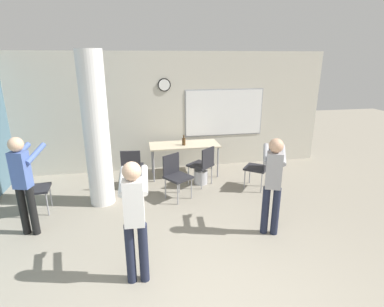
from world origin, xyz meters
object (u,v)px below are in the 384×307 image
(folding_table, at_px, (184,146))
(chair_table_right, at_px, (203,163))
(chair_mid_room, at_px, (260,166))
(chair_table_left, at_px, (132,166))
(person_playing_front, at_px, (135,213))
(bottle_on_table, at_px, (184,141))
(chair_by_left_wall, at_px, (31,186))
(chair_table_front, at_px, (176,173))
(person_playing_side, at_px, (273,179))
(person_watching_back, at_px, (23,179))

(folding_table, height_order, chair_table_right, chair_table_right)
(chair_table_right, xyz_separation_m, chair_mid_room, (1.13, -0.38, 0.00))
(chair_table_left, height_order, person_playing_front, person_playing_front)
(bottle_on_table, bearing_deg, chair_by_left_wall, -157.40)
(folding_table, relative_size, person_playing_front, 1.01)
(folding_table, relative_size, chair_mid_room, 1.82)
(chair_table_left, bearing_deg, chair_table_front, -35.92)
(folding_table, distance_m, person_playing_side, 2.82)
(chair_by_left_wall, bearing_deg, folding_table, 23.62)
(folding_table, height_order, chair_mid_room, chair_mid_room)
(chair_mid_room, bearing_deg, person_watching_back, -167.57)
(chair_by_left_wall, bearing_deg, chair_table_front, 2.98)
(person_playing_side, bearing_deg, bottle_on_table, 110.15)
(folding_table, distance_m, person_playing_front, 3.54)
(bottle_on_table, xyz_separation_m, person_watching_back, (-2.75, -1.90, 0.08))
(chair_table_left, height_order, person_playing_side, person_playing_side)
(person_playing_side, bearing_deg, person_watching_back, 169.52)
(person_watching_back, bearing_deg, person_playing_front, -40.02)
(chair_mid_room, bearing_deg, chair_table_right, 161.43)
(chair_table_front, height_order, person_playing_side, person_playing_side)
(bottle_on_table, xyz_separation_m, chair_mid_room, (1.44, -0.98, -0.33))
(chair_mid_room, height_order, chair_by_left_wall, same)
(person_playing_front, relative_size, person_watching_back, 1.00)
(bottle_on_table, distance_m, chair_table_right, 0.75)
(folding_table, xyz_separation_m, chair_table_right, (0.29, -0.67, -0.19))
(person_playing_side, xyz_separation_m, person_playing_front, (-2.06, -0.69, 0.01))
(bottle_on_table, distance_m, person_playing_front, 3.46)
(chair_mid_room, bearing_deg, folding_table, 143.59)
(chair_by_left_wall, bearing_deg, chair_table_left, 23.25)
(chair_table_right, distance_m, chair_by_left_wall, 3.28)
(chair_mid_room, bearing_deg, person_playing_front, -137.98)
(chair_table_left, relative_size, chair_table_right, 1.00)
(chair_table_front, relative_size, chair_table_left, 1.00)
(bottle_on_table, bearing_deg, chair_table_left, -158.38)
(folding_table, bearing_deg, chair_by_left_wall, -156.38)
(bottle_on_table, relative_size, chair_mid_room, 0.26)
(bottle_on_table, height_order, chair_table_left, bottle_on_table)
(chair_table_front, distance_m, chair_table_right, 0.81)
(person_playing_side, relative_size, person_watching_back, 0.99)
(person_playing_front, distance_m, person_watching_back, 2.14)
(chair_by_left_wall, xyz_separation_m, person_playing_front, (1.80, -2.07, 0.42))
(person_playing_front, bearing_deg, chair_mid_room, 42.02)
(chair_table_front, xyz_separation_m, person_playing_front, (-0.78, -2.20, 0.42))
(folding_table, relative_size, chair_table_left, 1.82)
(bottle_on_table, xyz_separation_m, chair_table_front, (-0.33, -1.08, -0.33))
(chair_table_left, xyz_separation_m, person_watching_back, (-1.57, -1.43, 0.42))
(bottle_on_table, distance_m, chair_table_left, 1.31)
(chair_by_left_wall, xyz_separation_m, person_watching_back, (0.16, -0.69, 0.42))
(chair_table_right, distance_m, person_playing_side, 2.12)
(folding_table, bearing_deg, chair_mid_room, -36.41)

